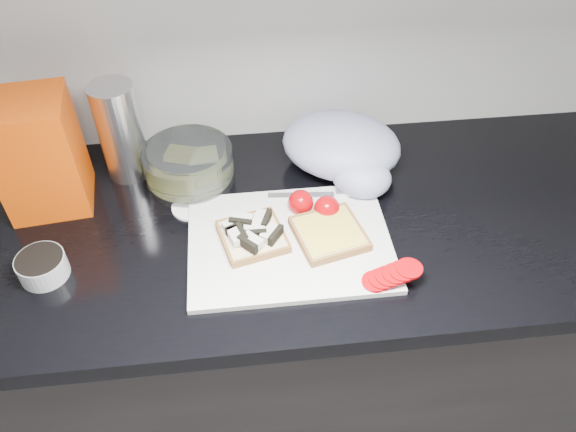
% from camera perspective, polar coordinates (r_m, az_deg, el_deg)
% --- Properties ---
extents(base_cabinet, '(3.50, 0.60, 0.86)m').
position_cam_1_polar(base_cabinet, '(1.54, -4.71, -12.95)').
color(base_cabinet, black).
rests_on(base_cabinet, ground).
extents(countertop, '(3.50, 0.64, 0.04)m').
position_cam_1_polar(countertop, '(1.19, -5.96, -1.18)').
color(countertop, black).
rests_on(countertop, base_cabinet).
extents(cutting_board, '(0.40, 0.30, 0.01)m').
position_cam_1_polar(cutting_board, '(1.12, 0.17, -2.68)').
color(cutting_board, silver).
rests_on(cutting_board, countertop).
extents(bread_left, '(0.15, 0.15, 0.04)m').
position_cam_1_polar(bread_left, '(1.11, -3.69, -1.90)').
color(bread_left, beige).
rests_on(bread_left, cutting_board).
extents(bread_right, '(0.16, 0.16, 0.02)m').
position_cam_1_polar(bread_right, '(1.12, 4.21, -1.80)').
color(bread_right, beige).
rests_on(bread_right, cutting_board).
extents(tomato_slices, '(0.13, 0.07, 0.03)m').
position_cam_1_polar(tomato_slices, '(1.06, 10.53, -5.92)').
color(tomato_slices, '#A70309').
rests_on(tomato_slices, cutting_board).
extents(knife, '(0.21, 0.03, 0.01)m').
position_cam_1_polar(knife, '(1.21, 4.26, 2.24)').
color(knife, silver).
rests_on(knife, cutting_board).
extents(seed_tub, '(0.09, 0.09, 0.05)m').
position_cam_1_polar(seed_tub, '(1.15, -23.72, -4.63)').
color(seed_tub, '#A0A5A5').
rests_on(seed_tub, countertop).
extents(tub_lid, '(0.10, 0.10, 0.01)m').
position_cam_1_polar(tub_lid, '(1.21, -9.79, 0.89)').
color(tub_lid, white).
rests_on(tub_lid, countertop).
extents(glass_bowl, '(0.20, 0.20, 0.08)m').
position_cam_1_polar(glass_bowl, '(1.26, -10.03, 5.08)').
color(glass_bowl, silver).
rests_on(glass_bowl, countertop).
extents(bread_bag, '(0.17, 0.16, 0.25)m').
position_cam_1_polar(bread_bag, '(1.24, -23.99, 5.75)').
color(bread_bag, '#CC4703').
rests_on(bread_bag, countertop).
extents(steel_canister, '(0.09, 0.09, 0.22)m').
position_cam_1_polar(steel_canister, '(1.27, -16.66, 8.21)').
color(steel_canister, silver).
rests_on(steel_canister, countertop).
extents(grocery_bag, '(0.33, 0.32, 0.12)m').
position_cam_1_polar(grocery_bag, '(1.26, 5.71, 6.77)').
color(grocery_bag, '#98A0BB').
rests_on(grocery_bag, countertop).
extents(whole_tomatoes, '(0.11, 0.08, 0.05)m').
position_cam_1_polar(whole_tomatoes, '(1.16, 2.63, 1.08)').
color(whole_tomatoes, '#A70309').
rests_on(whole_tomatoes, countertop).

